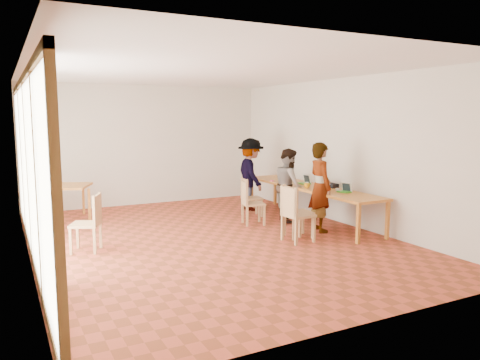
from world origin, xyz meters
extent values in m
plane|color=#A63F28|center=(0.00, 0.00, 0.00)|extent=(8.00, 8.00, 0.00)
cube|color=beige|center=(0.00, 4.00, 1.50)|extent=(6.00, 0.10, 3.00)
cube|color=beige|center=(0.00, -4.00, 1.50)|extent=(6.00, 0.10, 3.00)
cube|color=beige|center=(3.00, 0.00, 1.50)|extent=(0.10, 8.00, 3.00)
cube|color=white|center=(-2.96, 0.00, 1.50)|extent=(0.10, 8.00, 3.00)
cube|color=white|center=(0.00, 0.00, 3.02)|extent=(6.00, 8.00, 0.04)
cube|color=#C87D2C|center=(2.50, 0.46, 0.72)|extent=(0.80, 4.00, 0.05)
cube|color=#C87D2C|center=(2.16, -1.48, 0.35)|extent=(0.06, 0.06, 0.70)
cube|color=#C87D2C|center=(2.16, 2.40, 0.35)|extent=(0.06, 0.06, 0.70)
cube|color=#C87D2C|center=(2.84, -1.48, 0.35)|extent=(0.06, 0.06, 0.70)
cube|color=#C87D2C|center=(2.84, 2.40, 0.35)|extent=(0.06, 0.06, 0.70)
cube|color=#C87D2C|center=(-2.08, 2.97, 0.72)|extent=(0.90, 0.90, 0.05)
cube|color=#C87D2C|center=(-2.47, 2.58, 0.35)|extent=(0.05, 0.05, 0.70)
cube|color=#C87D2C|center=(-2.47, 3.36, 0.35)|extent=(0.05, 0.05, 0.70)
cube|color=#C87D2C|center=(-1.69, 2.58, 0.35)|extent=(0.05, 0.05, 0.70)
cube|color=#C87D2C|center=(-1.69, 3.36, 0.35)|extent=(0.05, 0.05, 0.70)
cube|color=tan|center=(1.33, -0.86, 0.48)|extent=(0.49, 0.49, 0.04)
cube|color=tan|center=(1.12, -0.87, 0.74)|extent=(0.07, 0.47, 0.49)
cube|color=tan|center=(1.51, -0.60, 0.46)|extent=(0.50, 0.50, 0.04)
cube|color=tan|center=(1.31, -0.57, 0.71)|extent=(0.10, 0.45, 0.47)
cube|color=tan|center=(1.27, 0.68, 0.43)|extent=(0.50, 0.50, 0.04)
cube|color=tan|center=(1.08, 0.73, 0.67)|extent=(0.13, 0.42, 0.44)
cube|color=tan|center=(1.63, 1.41, 0.41)|extent=(0.45, 0.45, 0.04)
cube|color=tan|center=(1.45, 1.44, 0.64)|extent=(0.10, 0.40, 0.42)
cube|color=tan|center=(-2.14, 0.21, 0.45)|extent=(0.59, 0.59, 0.04)
cube|color=tan|center=(-1.96, 0.13, 0.71)|extent=(0.22, 0.42, 0.46)
imported|color=gray|center=(2.13, -0.41, 0.86)|extent=(0.52, 0.69, 1.73)
imported|color=gray|center=(2.09, 0.62, 0.78)|extent=(0.83, 0.92, 1.55)
imported|color=gray|center=(1.94, 2.03, 0.86)|extent=(0.81, 1.20, 1.71)
cube|color=green|center=(2.59, -0.57, 0.76)|extent=(0.23, 0.28, 0.02)
cube|color=white|center=(2.67, -0.55, 0.85)|extent=(0.13, 0.23, 0.20)
cube|color=green|center=(2.61, 0.10, 0.76)|extent=(0.15, 0.22, 0.02)
cube|color=white|center=(2.68, 0.10, 0.84)|extent=(0.07, 0.20, 0.18)
cube|color=green|center=(2.56, 0.75, 0.76)|extent=(0.20, 0.27, 0.03)
cube|color=white|center=(2.66, 0.76, 0.86)|extent=(0.09, 0.24, 0.22)
imported|color=#C3840B|center=(2.29, 0.25, 0.80)|extent=(0.12, 0.12, 0.10)
cylinder|color=#1C6A31|center=(2.35, -0.32, 0.89)|extent=(0.07, 0.07, 0.28)
cylinder|color=silver|center=(2.44, 0.47, 0.80)|extent=(0.07, 0.07, 0.09)
cylinder|color=white|center=(2.56, -0.40, 0.78)|extent=(0.08, 0.08, 0.06)
cube|color=#F7398B|center=(2.20, 1.48, 0.76)|extent=(0.05, 0.10, 0.01)
cube|color=black|center=(2.77, 0.04, 0.80)|extent=(0.16, 0.26, 0.09)
camera|label=1|loc=(-3.31, -7.62, 2.19)|focal=35.00mm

